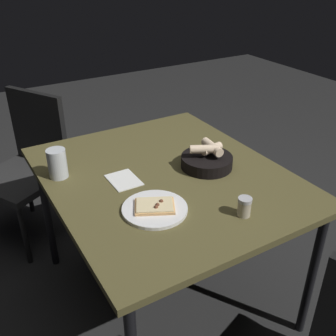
{
  "coord_description": "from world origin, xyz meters",
  "views": [
    {
      "loc": [
        -1.32,
        0.77,
        1.62
      ],
      "look_at": [
        -0.01,
        -0.01,
        0.77
      ],
      "focal_mm": 42.22,
      "sensor_mm": 36.0,
      "label": 1
    }
  ],
  "objects_px": {
    "pizza_plate": "(155,208)",
    "bread_basket": "(207,159)",
    "dining_table": "(166,185)",
    "chair_near": "(29,160)",
    "beer_glass": "(57,165)",
    "pepper_shaker": "(244,208)"
  },
  "relations": [
    {
      "from": "pizza_plate",
      "to": "beer_glass",
      "type": "distance_m",
      "value": 0.51
    },
    {
      "from": "pizza_plate",
      "to": "chair_near",
      "type": "height_order",
      "value": "chair_near"
    },
    {
      "from": "bread_basket",
      "to": "chair_near",
      "type": "height_order",
      "value": "chair_near"
    },
    {
      "from": "dining_table",
      "to": "pizza_plate",
      "type": "distance_m",
      "value": 0.29
    },
    {
      "from": "dining_table",
      "to": "pepper_shaker",
      "type": "distance_m",
      "value": 0.44
    },
    {
      "from": "pizza_plate",
      "to": "beer_glass",
      "type": "relative_size",
      "value": 1.94
    },
    {
      "from": "chair_near",
      "to": "bread_basket",
      "type": "bearing_deg",
      "value": -146.7
    },
    {
      "from": "dining_table",
      "to": "bread_basket",
      "type": "distance_m",
      "value": 0.22
    },
    {
      "from": "dining_table",
      "to": "pizza_plate",
      "type": "xyz_separation_m",
      "value": [
        -0.22,
        0.18,
        0.07
      ]
    },
    {
      "from": "pizza_plate",
      "to": "pepper_shaker",
      "type": "xyz_separation_m",
      "value": [
        -0.2,
        -0.27,
        0.02
      ]
    },
    {
      "from": "beer_glass",
      "to": "dining_table",
      "type": "bearing_deg",
      "value": -118.0
    },
    {
      "from": "bread_basket",
      "to": "beer_glass",
      "type": "relative_size",
      "value": 1.8
    },
    {
      "from": "dining_table",
      "to": "chair_near",
      "type": "relative_size",
      "value": 1.32
    },
    {
      "from": "pizza_plate",
      "to": "bread_basket",
      "type": "height_order",
      "value": "bread_basket"
    },
    {
      "from": "beer_glass",
      "to": "chair_near",
      "type": "height_order",
      "value": "chair_near"
    },
    {
      "from": "bread_basket",
      "to": "pepper_shaker",
      "type": "bearing_deg",
      "value": 165.02
    },
    {
      "from": "dining_table",
      "to": "beer_glass",
      "type": "xyz_separation_m",
      "value": [
        0.22,
        0.42,
        0.12
      ]
    },
    {
      "from": "pizza_plate",
      "to": "bread_basket",
      "type": "relative_size",
      "value": 1.08
    },
    {
      "from": "pizza_plate",
      "to": "bread_basket",
      "type": "xyz_separation_m",
      "value": [
        0.19,
        -0.38,
        0.03
      ]
    },
    {
      "from": "pepper_shaker",
      "to": "bread_basket",
      "type": "bearing_deg",
      "value": -14.98
    },
    {
      "from": "dining_table",
      "to": "beer_glass",
      "type": "height_order",
      "value": "beer_glass"
    },
    {
      "from": "pepper_shaker",
      "to": "chair_near",
      "type": "height_order",
      "value": "chair_near"
    }
  ]
}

